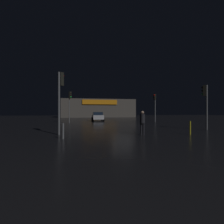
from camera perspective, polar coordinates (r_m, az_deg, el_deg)
ground_plane at (r=19.71m, az=3.46°, el=-4.48°), size 120.00×120.00×0.00m
store_building at (r=51.46m, az=-4.60°, el=1.21°), size 20.94×8.02×5.21m
traffic_signal_main at (r=12.27m, az=-16.79°, el=6.96°), size 0.42×0.43×4.23m
traffic_signal_opposite at (r=27.76m, az=14.02°, el=3.10°), size 0.43×0.42×4.34m
traffic_signal_cross_left at (r=17.10m, az=28.55°, el=4.04°), size 0.42×0.42×3.88m
traffic_signal_cross_right at (r=25.19m, az=-13.78°, el=4.18°), size 0.42×0.42×4.42m
car_near at (r=28.98m, az=-4.78°, el=-1.45°), size 1.99×3.92×1.53m
pedestrian at (r=11.75m, az=10.04°, el=-2.95°), size 0.45×0.45×1.62m
bollard_kerb_a at (r=10.26m, az=-15.90°, el=-6.11°), size 0.11×0.11×0.90m
bollard_kerb_b at (r=12.86m, az=24.49°, el=-4.83°), size 0.09×0.09×0.92m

